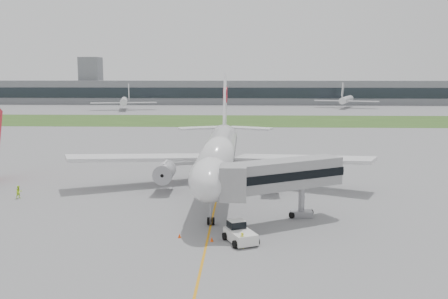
{
  "coord_description": "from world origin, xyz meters",
  "views": [
    {
      "loc": [
        3.89,
        -71.54,
        17.47
      ],
      "look_at": [
        0.85,
        2.0,
        6.41
      ],
      "focal_mm": 40.0,
      "sensor_mm": 36.0,
      "label": 1
    }
  ],
  "objects_px": {
    "airliner": "(219,152)",
    "ground_crew_near": "(242,240)",
    "jet_bridge": "(276,176)",
    "pushback_tug": "(239,233)"
  },
  "relations": [
    {
      "from": "pushback_tug",
      "to": "ground_crew_near",
      "type": "relative_size",
      "value": 2.77
    },
    {
      "from": "pushback_tug",
      "to": "jet_bridge",
      "type": "height_order",
      "value": "jet_bridge"
    },
    {
      "from": "airliner",
      "to": "jet_bridge",
      "type": "xyz_separation_m",
      "value": [
        7.59,
        -18.88,
        0.03
      ]
    },
    {
      "from": "pushback_tug",
      "to": "airliner",
      "type": "bearing_deg",
      "value": 72.97
    },
    {
      "from": "airliner",
      "to": "pushback_tug",
      "type": "xyz_separation_m",
      "value": [
        3.42,
        -25.73,
        -4.69
      ]
    },
    {
      "from": "airliner",
      "to": "ground_crew_near",
      "type": "distance_m",
      "value": 28.46
    },
    {
      "from": "airliner",
      "to": "jet_bridge",
      "type": "relative_size",
      "value": 3.5
    },
    {
      "from": "jet_bridge",
      "to": "ground_crew_near",
      "type": "xyz_separation_m",
      "value": [
        -3.88,
        -8.91,
        -4.84
      ]
    },
    {
      "from": "airliner",
      "to": "pushback_tug",
      "type": "relative_size",
      "value": 11.5
    },
    {
      "from": "pushback_tug",
      "to": "jet_bridge",
      "type": "bearing_deg",
      "value": 34.06
    }
  ]
}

